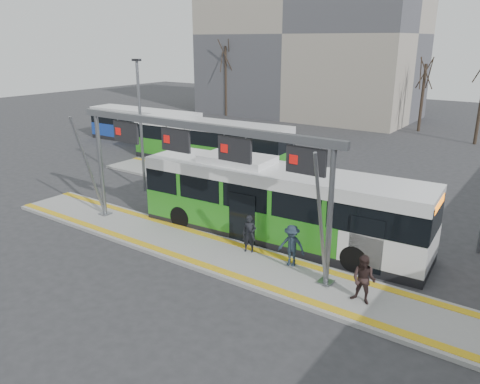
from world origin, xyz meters
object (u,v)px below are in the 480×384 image
at_px(gantry, 197,149).
at_px(passenger_a, 249,234).
at_px(passenger_b, 364,280).
at_px(hero_bus, 278,204).
at_px(passenger_c, 292,246).

distance_m(gantry, passenger_a, 4.04).
bearing_deg(gantry, passenger_b, -3.54).
height_order(gantry, passenger_a, gantry).
bearing_deg(hero_bus, gantry, -133.28).
bearing_deg(passenger_b, hero_bus, 149.29).
relative_size(hero_bus, passenger_c, 7.85).
bearing_deg(passenger_a, gantry, 172.60).
height_order(gantry, hero_bus, gantry).
bearing_deg(passenger_b, passenger_c, 163.98).
relative_size(passenger_a, passenger_b, 0.93).
height_order(gantry, passenger_b, gantry).
height_order(gantry, passenger_c, gantry).
xyz_separation_m(gantry, passenger_a, (2.14, 0.64, -3.37)).
bearing_deg(passenger_b, gantry, 177.42).
distance_m(passenger_b, passenger_c, 3.39).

